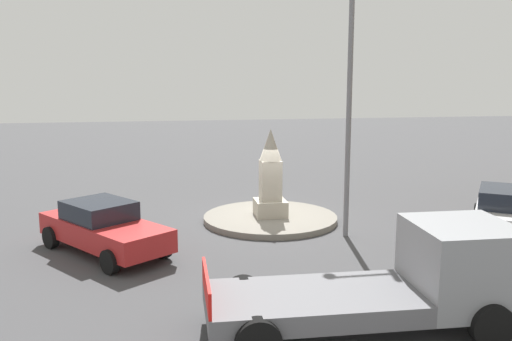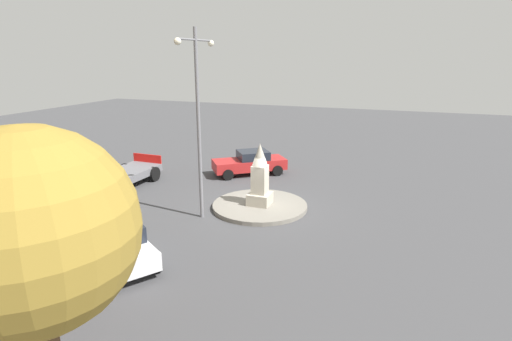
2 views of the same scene
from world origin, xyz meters
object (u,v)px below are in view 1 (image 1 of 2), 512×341
object	(u,v)px
car_red_far_side	(103,227)
truck_grey_passing	(406,280)
streetlamp	(350,77)
car_white_parked_left	(505,211)
monument	(270,178)

from	to	relation	value
car_red_far_side	truck_grey_passing	world-z (taller)	truck_grey_passing
streetlamp	car_red_far_side	xyz separation A→B (m)	(-7.26, -0.44, -4.16)
car_red_far_side	streetlamp	bearing A→B (deg)	3.47
streetlamp	car_white_parked_left	distance (m)	6.45
streetlamp	car_white_parked_left	size ratio (longest dim) A/B	1.99
streetlamp	car_red_far_side	distance (m)	8.38
truck_grey_passing	monument	bearing A→B (deg)	97.55
car_white_parked_left	car_red_far_side	world-z (taller)	car_white_parked_left
streetlamp	car_red_far_side	world-z (taller)	streetlamp
monument	car_red_far_side	distance (m)	5.90
truck_grey_passing	car_red_far_side	bearing A→B (deg)	137.60
car_white_parked_left	truck_grey_passing	size ratio (longest dim) A/B	0.67
monument	car_white_parked_left	world-z (taller)	monument
monument	truck_grey_passing	distance (m)	8.44
car_red_far_side	truck_grey_passing	size ratio (longest dim) A/B	0.74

